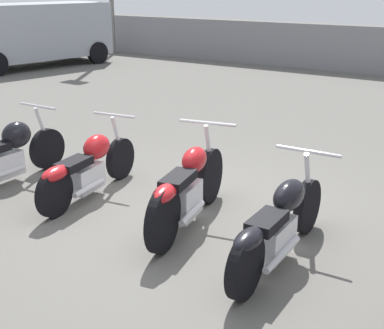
{
  "coord_description": "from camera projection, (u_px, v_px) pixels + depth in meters",
  "views": [
    {
      "loc": [
        3.12,
        -4.71,
        2.58
      ],
      "look_at": [
        0.0,
        -0.05,
        0.65
      ],
      "focal_mm": 50.0,
      "sensor_mm": 36.0,
      "label": 1
    }
  ],
  "objects": [
    {
      "name": "motorcycle_slot_0",
      "position": [
        6.0,
        154.0,
        7.07
      ],
      "size": [
        0.68,
        1.95,
        0.96
      ],
      "rotation": [
        0.0,
        0.0,
        0.03
      ],
      "color": "black",
      "rests_on": "ground_plane"
    },
    {
      "name": "ground_plane",
      "position": [
        194.0,
        216.0,
        6.18
      ],
      "size": [
        60.0,
        60.0,
        0.0
      ],
      "primitive_type": "plane",
      "color": "#5B5954"
    },
    {
      "name": "motorcycle_slot_2",
      "position": [
        187.0,
        189.0,
        5.82
      ],
      "size": [
        0.74,
        2.02,
        1.04
      ],
      "rotation": [
        0.0,
        0.0,
        0.21
      ],
      "color": "black",
      "rests_on": "ground_plane"
    },
    {
      "name": "motorcycle_slot_3",
      "position": [
        279.0,
        225.0,
        5.04
      ],
      "size": [
        0.69,
        2.09,
        0.96
      ],
      "rotation": [
        0.0,
        0.0,
        0.04
      ],
      "color": "black",
      "rests_on": "ground_plane"
    },
    {
      "name": "parked_van",
      "position": [
        33.0,
        32.0,
        16.72
      ],
      "size": [
        2.78,
        5.02,
        1.93
      ],
      "rotation": [
        0.0,
        0.0,
        -0.19
      ],
      "color": "#999EA8",
      "rests_on": "ground_plane"
    },
    {
      "name": "motorcycle_slot_1",
      "position": [
        88.0,
        168.0,
        6.62
      ],
      "size": [
        0.63,
        1.96,
        0.93
      ],
      "rotation": [
        0.0,
        0.0,
        0.15
      ],
      "color": "black",
      "rests_on": "ground_plane"
    }
  ]
}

